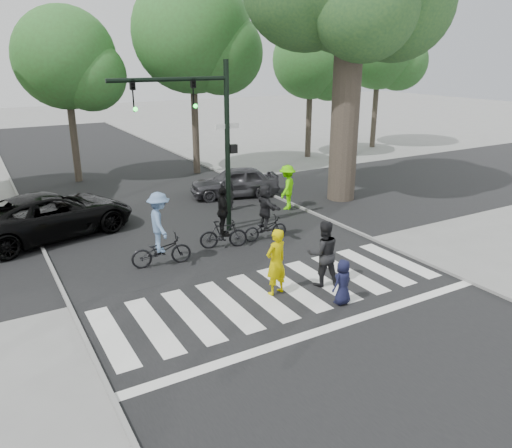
% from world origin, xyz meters
% --- Properties ---
extents(ground, '(120.00, 120.00, 0.00)m').
position_xyz_m(ground, '(0.00, 0.00, 0.00)').
color(ground, gray).
rests_on(ground, ground).
extents(road_stem, '(10.00, 70.00, 0.01)m').
position_xyz_m(road_stem, '(0.00, 5.00, 0.01)').
color(road_stem, black).
rests_on(road_stem, ground).
extents(road_cross, '(70.00, 10.00, 0.01)m').
position_xyz_m(road_cross, '(0.00, 8.00, 0.01)').
color(road_cross, black).
rests_on(road_cross, ground).
extents(curb_left, '(0.10, 70.00, 0.10)m').
position_xyz_m(curb_left, '(-5.05, 5.00, 0.05)').
color(curb_left, gray).
rests_on(curb_left, ground).
extents(curb_right, '(0.10, 70.00, 0.10)m').
position_xyz_m(curb_right, '(5.05, 5.00, 0.05)').
color(curb_right, gray).
rests_on(curb_right, ground).
extents(crosswalk, '(10.00, 3.85, 0.01)m').
position_xyz_m(crosswalk, '(0.00, 0.66, 0.01)').
color(crosswalk, silver).
rests_on(crosswalk, ground).
extents(traffic_signal, '(4.45, 0.29, 6.00)m').
position_xyz_m(traffic_signal, '(0.35, 6.20, 3.90)').
color(traffic_signal, black).
rests_on(traffic_signal, ground).
extents(bg_tree_2, '(5.04, 4.80, 8.40)m').
position_xyz_m(bg_tree_2, '(-1.76, 16.62, 5.78)').
color(bg_tree_2, brown).
rests_on(bg_tree_2, ground).
extents(bg_tree_3, '(6.30, 6.00, 10.20)m').
position_xyz_m(bg_tree_3, '(4.31, 15.27, 6.94)').
color(bg_tree_3, brown).
rests_on(bg_tree_3, ground).
extents(bg_tree_4, '(4.83, 4.60, 8.15)m').
position_xyz_m(bg_tree_4, '(12.23, 16.12, 5.64)').
color(bg_tree_4, brown).
rests_on(bg_tree_4, ground).
extents(bg_tree_5, '(5.67, 5.40, 9.30)m').
position_xyz_m(bg_tree_5, '(18.27, 16.69, 6.36)').
color(bg_tree_5, brown).
rests_on(bg_tree_5, ground).
extents(pedestrian_woman, '(0.75, 0.58, 1.85)m').
position_xyz_m(pedestrian_woman, '(-0.06, 0.98, 0.92)').
color(pedestrian_woman, '#C8B500').
rests_on(pedestrian_woman, ground).
extents(pedestrian_child, '(0.65, 0.48, 1.22)m').
position_xyz_m(pedestrian_child, '(1.12, -0.37, 0.61)').
color(pedestrian_child, black).
rests_on(pedestrian_child, ground).
extents(pedestrian_adult, '(1.08, 0.95, 1.88)m').
position_xyz_m(pedestrian_adult, '(1.37, 0.81, 0.94)').
color(pedestrian_adult, black).
rests_on(pedestrian_adult, ground).
extents(cyclist_left, '(1.90, 1.27, 2.31)m').
position_xyz_m(cyclist_left, '(-2.06, 4.34, 1.00)').
color(cyclist_left, black).
rests_on(cyclist_left, ground).
extents(cyclist_mid, '(1.66, 1.05, 2.09)m').
position_xyz_m(cyclist_mid, '(0.25, 4.73, 0.86)').
color(cyclist_mid, black).
rests_on(cyclist_mid, ground).
extents(cyclist_right, '(1.64, 1.52, 2.02)m').
position_xyz_m(cyclist_right, '(1.86, 4.68, 0.90)').
color(cyclist_right, black).
rests_on(cyclist_right, ground).
extents(car_suv, '(6.18, 3.98, 1.59)m').
position_xyz_m(car_suv, '(-4.49, 8.78, 0.79)').
color(car_suv, black).
rests_on(car_suv, ground).
extents(car_grey, '(4.27, 2.60, 1.36)m').
position_xyz_m(car_grey, '(3.56, 10.22, 0.68)').
color(car_grey, '#38383C').
rests_on(car_grey, ground).
extents(bystander_hivis, '(1.36, 1.30, 1.86)m').
position_xyz_m(bystander_hivis, '(4.54, 7.40, 0.93)').
color(bystander_hivis, '#5CE801').
rests_on(bystander_hivis, ground).
extents(bystander_dark, '(0.68, 0.51, 1.70)m').
position_xyz_m(bystander_dark, '(2.29, 8.44, 0.85)').
color(bystander_dark, black).
rests_on(bystander_dark, ground).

